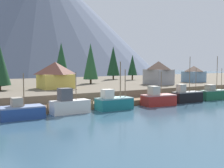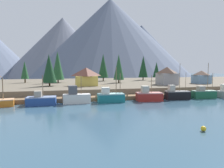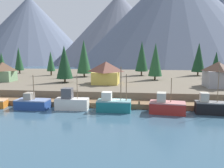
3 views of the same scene
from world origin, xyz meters
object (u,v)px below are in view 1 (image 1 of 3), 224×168
fishing_boat_blue (21,111)px  house_grey (158,73)px  fishing_boat_white (69,105)px  conifer_mid_right (113,61)px  fishing_boat_black (187,96)px  fishing_boat_red (158,99)px  house_blue (194,74)px  fishing_boat_teal (113,102)px  fishing_boat_green (213,94)px  conifer_back_left (61,59)px  conifer_centre (132,65)px  house_yellow (55,75)px  conifer_back_right (91,61)px

fishing_boat_blue → house_grey: (39.09, 15.58, 4.53)m
fishing_boat_white → conifer_mid_right: conifer_mid_right is taller
fishing_boat_blue → fishing_boat_black: fishing_boat_black is taller
house_grey → conifer_mid_right: 25.45m
fishing_boat_red → house_blue: bearing=39.0°
fishing_boat_teal → fishing_boat_green: bearing=1.2°
fishing_boat_green → conifer_back_left: size_ratio=0.82×
fishing_boat_blue → conifer_centre: size_ratio=0.80×
fishing_boat_blue → conifer_back_left: conifer_back_left is taller
fishing_boat_white → fishing_boat_red: (17.90, -0.66, -0.16)m
fishing_boat_black → house_grey: fishing_boat_black is taller
house_blue → conifer_back_left: 39.27m
fishing_boat_black → conifer_mid_right: (6.89, 40.58, 7.48)m
house_yellow → fishing_boat_green: bearing=-30.6°
house_blue → conifer_mid_right: (-13.28, 23.52, 3.85)m
fishing_boat_teal → conifer_back_left: conifer_back_left is taller
fishing_boat_green → conifer_back_right: (-16.70, 26.91, 7.27)m
fishing_boat_black → conifer_back_right: 29.23m
fishing_boat_teal → conifer_back_left: 39.86m
fishing_boat_teal → fishing_boat_black: 17.87m
conifer_mid_right → conifer_back_right: conifer_mid_right is taller
house_grey → fishing_boat_white: bearing=-154.2°
fishing_boat_red → house_yellow: size_ratio=0.94×
house_blue → conifer_back_right: (-28.70, 9.95, 3.61)m
conifer_mid_right → conifer_centre: size_ratio=1.36×
house_blue → conifer_mid_right: conifer_mid_right is taller
fishing_boat_teal → conifer_mid_right: 48.23m
fishing_boat_teal → fishing_boat_black: size_ratio=0.89×
fishing_boat_black → fishing_boat_green: bearing=5.2°
house_yellow → fishing_boat_red: bearing=-53.2°
fishing_boat_blue → fishing_boat_green: fishing_boat_green is taller
conifer_back_right → conifer_centre: 21.18m
house_yellow → conifer_centre: size_ratio=0.85×
fishing_boat_teal → house_grey: house_grey is taller
house_yellow → conifer_mid_right: 36.78m
house_yellow → conifer_centre: bearing=27.7°
fishing_boat_blue → house_grey: 42.32m
fishing_boat_blue → fishing_boat_red: bearing=0.7°
conifer_back_left → fishing_boat_red: bearing=-83.7°
conifer_back_left → conifer_back_right: 12.21m
fishing_boat_white → conifer_back_right: bearing=55.6°
fishing_boat_black → house_grey: 16.84m
conifer_back_left → conifer_mid_right: bearing=5.9°
fishing_boat_black → house_yellow: 28.55m
fishing_boat_black → house_blue: 26.66m
fishing_boat_teal → conifer_centre: conifer_centre is taller
house_grey → house_blue: (14.80, 1.69, -0.68)m
house_grey → conifer_centre: 20.64m
fishing_boat_white → fishing_boat_teal: bearing=-3.4°
fishing_boat_blue → conifer_centre: bearing=39.7°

